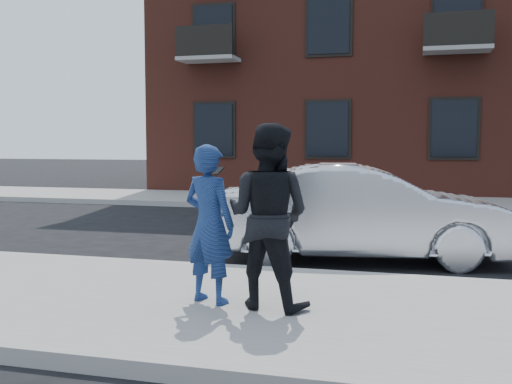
% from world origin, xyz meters
% --- Properties ---
extents(near_curb, '(50.00, 0.10, 0.15)m').
position_xyz_m(near_curb, '(0.00, 1.55, 0.07)').
color(near_curb, '#999691').
rests_on(near_curb, ground).
extents(far_sidewalk, '(50.00, 3.50, 0.15)m').
position_xyz_m(far_sidewalk, '(0.00, 11.25, 0.07)').
color(far_sidewalk, gray).
rests_on(far_sidewalk, ground).
extents(far_curb, '(50.00, 0.10, 0.15)m').
position_xyz_m(far_curb, '(0.00, 9.45, 0.07)').
color(far_curb, '#999691').
rests_on(far_curb, ground).
extents(apartment_building, '(24.30, 10.30, 12.30)m').
position_xyz_m(apartment_building, '(2.00, 18.00, 6.16)').
color(apartment_building, maroon).
rests_on(apartment_building, ground).
extents(silver_sedan, '(4.61, 2.19, 1.46)m').
position_xyz_m(silver_sedan, '(-1.69, 3.04, 0.73)').
color(silver_sedan, silver).
rests_on(silver_sedan, ground).
extents(man_hoodie, '(0.68, 0.57, 1.62)m').
position_xyz_m(man_hoodie, '(-2.95, -0.28, 0.96)').
color(man_hoodie, navy).
rests_on(man_hoodie, near_sidewalk).
extents(man_peacoat, '(1.00, 0.85, 1.83)m').
position_xyz_m(man_peacoat, '(-2.33, -0.29, 1.06)').
color(man_peacoat, black).
rests_on(man_peacoat, near_sidewalk).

